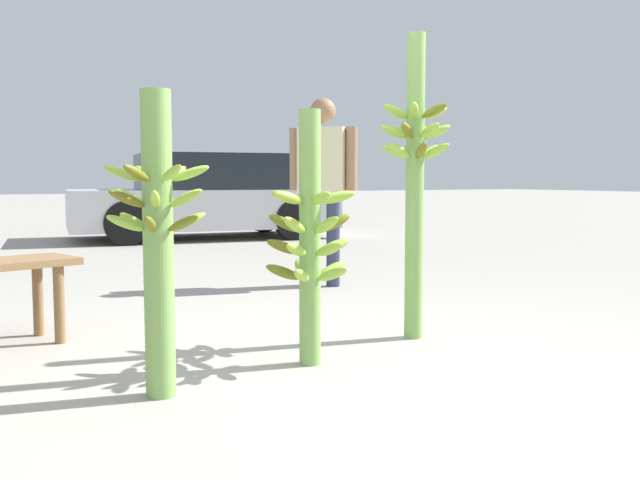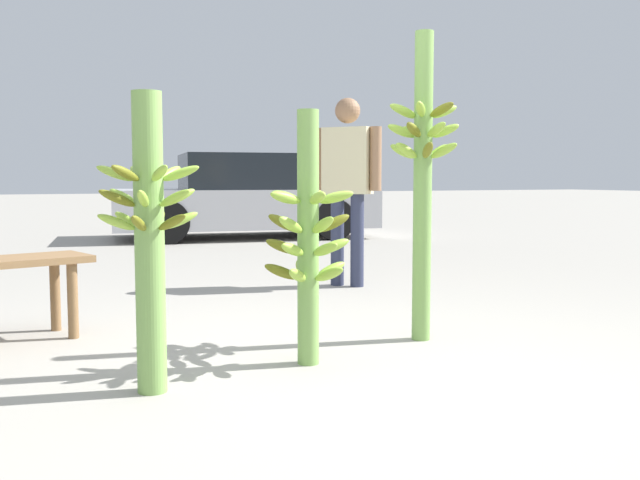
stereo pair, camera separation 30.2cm
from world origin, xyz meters
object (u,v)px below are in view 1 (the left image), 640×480
(banana_stalk_left, at_px, (158,237))
(vendor_person, at_px, (323,175))
(banana_stalk_right, at_px, (415,173))
(parked_car, at_px, (205,198))
(banana_stalk_center, at_px, (310,237))

(banana_stalk_left, xyz_separation_m, vendor_person, (2.14, 2.37, 0.27))
(banana_stalk_right, distance_m, vendor_person, 2.07)
(banana_stalk_right, relative_size, vendor_person, 1.09)
(banana_stalk_left, height_order, banana_stalk_right, banana_stalk_right)
(vendor_person, xyz_separation_m, parked_car, (0.82, 5.13, -0.33))
(banana_stalk_center, height_order, banana_stalk_right, banana_stalk_right)
(banana_stalk_left, distance_m, banana_stalk_right, 1.68)
(banana_stalk_left, relative_size, vendor_person, 0.81)
(banana_stalk_right, distance_m, parked_car, 7.27)
(banana_stalk_left, relative_size, banana_stalk_right, 0.74)
(vendor_person, bearing_deg, parked_car, 130.14)
(banana_stalk_center, distance_m, parked_car, 7.66)
(parked_car, bearing_deg, banana_stalk_right, 177.87)
(banana_stalk_right, xyz_separation_m, vendor_person, (0.53, 2.00, -0.00))
(banana_stalk_right, bearing_deg, banana_stalk_left, -166.94)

